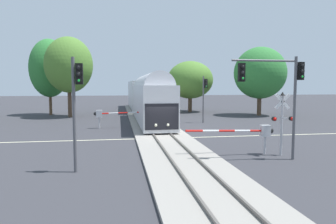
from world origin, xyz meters
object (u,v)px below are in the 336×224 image
Objects in this scene: crossing_signal_mast at (282,117)px; maple_right_background at (260,73)px; traffic_signal_near_right at (278,83)px; traffic_signal_near_left at (77,96)px; commuter_train at (144,96)px; crossing_gate_near at (256,132)px; crossing_gate_far at (104,114)px; oak_behind_train at (69,65)px; pine_left_background at (49,68)px; traffic_signal_far_side at (205,92)px; elm_centre_background at (190,80)px.

maple_right_background is (9.93, 23.81, 3.62)m from crossing_signal_mast.
traffic_signal_near_right is 10.77m from traffic_signal_near_left.
commuter_train is 26.25m from crossing_gate_near.
traffic_signal_near_left is at bearing -167.49° from crossing_gate_near.
oak_behind_train is at bearing 113.22° from crossing_gate_far.
commuter_train is at bearing -13.14° from pine_left_background.
crossing_gate_far is at bearing -66.78° from oak_behind_train.
traffic_signal_near_left is (-11.54, -18.43, 0.19)m from traffic_signal_far_side.
commuter_train is 27.88m from traffic_signal_near_right.
crossing_gate_near is 1.05× the size of crossing_gate_far.
crossing_gate_far is (-11.05, 13.84, -0.95)m from crossing_signal_mast.
traffic_signal_near_left is at bearing -130.10° from maple_right_background.
traffic_signal_far_side is (6.11, -9.61, 0.73)m from commuter_train.
traffic_signal_far_side is 21.75m from traffic_signal_near_left.
pine_left_background is (-19.25, 12.68, 3.15)m from traffic_signal_far_side.
traffic_signal_near_left is at bearing -92.10° from crossing_gate_far.
oak_behind_train reaches higher than elm_centre_background.
pine_left_background reaches higher than maple_right_background.
traffic_signal_far_side is 18.69m from oak_behind_train.
crossing_signal_mast is 0.73× the size of crossing_gate_far.
crossing_gate_far is 0.65× the size of elm_centre_background.
pine_left_background is at bearing 103.92° from traffic_signal_near_left.
crossing_gate_near is at bearing 107.73° from traffic_signal_near_right.
traffic_signal_near_right is at bearing -79.04° from commuter_train.
crossing_gate_near is at bearing -79.46° from commuter_train.
traffic_signal_near_left is 0.52× the size of oak_behind_train.
oak_behind_train is (3.23, -3.69, 0.25)m from pine_left_background.
crossing_signal_mast is at bearing -56.59° from pine_left_background.
oak_behind_train reaches higher than traffic_signal_near_right.
oak_behind_train is (-16.11, 25.63, 4.58)m from crossing_signal_mast.
crossing_gate_far is 0.49× the size of oak_behind_train.
maple_right_background is at bearing 49.90° from traffic_signal_near_left.
commuter_train reaches higher than traffic_signal_far_side.
traffic_signal_near_left is at bearing -111.91° from elm_centre_background.
traffic_signal_far_side is at bearing -96.85° from elm_centre_background.
maple_right_background is at bearing 25.41° from crossing_gate_far.
oak_behind_train is (-14.71, 25.15, 5.53)m from crossing_gate_near.
crossing_signal_mast is at bearing -112.65° from maple_right_background.
traffic_signal_far_side is at bearing -57.55° from commuter_train.
traffic_signal_near_left is 27.97m from oak_behind_train.
traffic_signal_near_right is (5.29, -27.33, 1.57)m from commuter_train.
pine_left_background reaches higher than traffic_signal_near_right.
maple_right_background reaches higher than commuter_train.
traffic_signal_near_right is at bearing -60.34° from oak_behind_train.
maple_right_background is at bearing 66.47° from traffic_signal_near_right.
traffic_signal_near_right is at bearing -94.55° from elm_centre_background.
crossing_gate_near is 0.58× the size of maple_right_background.
crossing_gate_near is 1.05× the size of traffic_signal_far_side.
crossing_gate_near is at bearing -115.90° from maple_right_background.
crossing_gate_near is 29.66m from oak_behind_train.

